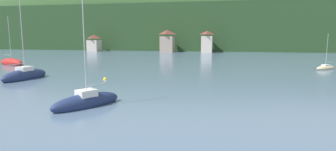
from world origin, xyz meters
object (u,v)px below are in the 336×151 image
(sailboat_mid_0, at_px, (87,102))
(sailboat_far_4, at_px, (11,63))
(shore_building_central, at_px, (207,42))
(sailboat_far_1, at_px, (325,68))
(sailboat_mid_5, at_px, (25,76))
(mooring_buoy_mid, at_px, (105,79))
(shore_building_westcentral, at_px, (167,41))
(shore_building_west, at_px, (94,43))

(sailboat_mid_0, bearing_deg, sailboat_far_4, -100.56)
(shore_building_central, height_order, sailboat_far_1, shore_building_central)
(shore_building_central, bearing_deg, sailboat_far_1, -63.24)
(sailboat_mid_5, bearing_deg, sailboat_mid_0, -121.21)
(sailboat_far_4, relative_size, mooring_buoy_mid, 17.87)
(sailboat_far_4, distance_m, sailboat_mid_5, 22.71)
(mooring_buoy_mid, bearing_deg, shore_building_westcentral, 93.89)
(shore_building_central, bearing_deg, shore_building_westcentral, -178.87)
(shore_building_central, relative_size, sailboat_mid_0, 0.84)
(shore_building_central, relative_size, sailboat_far_1, 1.18)
(shore_building_west, bearing_deg, sailboat_mid_0, -64.24)
(shore_building_westcentral, height_order, mooring_buoy_mid, shore_building_westcentral)
(shore_building_central, height_order, sailboat_mid_5, sailboat_mid_5)
(shore_building_westcentral, xyz_separation_m, sailboat_mid_5, (-6.50, -66.63, -3.42))
(mooring_buoy_mid, bearing_deg, shore_building_west, 117.28)
(shore_building_west, distance_m, sailboat_mid_5, 70.32)
(shore_building_west, distance_m, shore_building_westcentral, 28.96)
(shore_building_central, relative_size, mooring_buoy_mid, 13.43)
(sailboat_mid_5, relative_size, mooring_buoy_mid, 20.32)
(shore_building_westcentral, bearing_deg, sailboat_mid_5, -95.57)
(sailboat_far_1, relative_size, sailboat_far_4, 0.64)
(mooring_buoy_mid, bearing_deg, sailboat_mid_0, -71.83)
(sailboat_mid_0, bearing_deg, shore_building_westcentral, -142.38)
(shore_building_west, height_order, sailboat_mid_5, sailboat_mid_5)
(shore_building_central, height_order, sailboat_far_4, sailboat_far_4)
(shore_building_westcentral, relative_size, sailboat_far_1, 1.23)
(sailboat_far_1, bearing_deg, shore_building_west, -74.94)
(shore_building_westcentral, distance_m, shore_building_central, 14.48)
(shore_building_westcentral, bearing_deg, sailboat_far_4, -114.03)
(sailboat_far_4, distance_m, mooring_buoy_mid, 30.44)
(sailboat_mid_0, bearing_deg, shore_building_central, -152.88)
(shore_building_central, distance_m, sailboat_far_1, 52.52)
(shore_building_westcentral, distance_m, sailboat_mid_5, 67.03)
(shore_building_west, xyz_separation_m, sailboat_mid_5, (22.45, -66.59, -2.57))
(sailboat_far_4, bearing_deg, sailboat_far_1, 22.91)
(shore_building_west, distance_m, sailboat_far_1, 81.60)
(sailboat_mid_0, xyz_separation_m, mooring_buoy_mid, (-4.55, 13.86, -0.42))
(shore_building_west, height_order, mooring_buoy_mid, shore_building_west)
(shore_building_central, height_order, sailboat_mid_0, sailboat_mid_0)
(shore_building_west, xyz_separation_m, sailboat_far_1, (67.03, -46.46, -2.81))
(sailboat_mid_0, distance_m, sailboat_mid_5, 19.54)
(sailboat_mid_5, bearing_deg, sailboat_far_4, 51.44)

